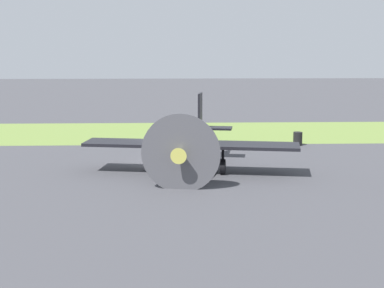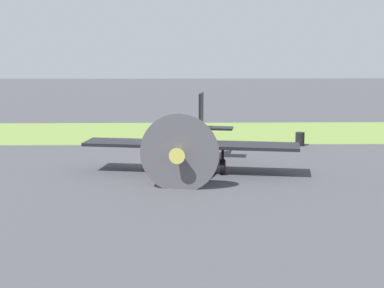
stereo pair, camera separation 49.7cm
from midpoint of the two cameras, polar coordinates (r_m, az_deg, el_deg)
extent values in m
plane|color=#424247|center=(33.54, -2.86, -2.06)|extent=(160.00, 160.00, 0.00)
cube|color=olive|center=(45.69, -2.68, 1.10)|extent=(120.00, 11.00, 0.01)
ellipsoid|color=black|center=(31.82, -0.45, 0.42)|extent=(2.77, 8.09, 1.45)
cube|color=black|center=(31.39, -0.57, -0.04)|extent=(11.42, 3.85, 0.16)
cube|color=black|center=(35.24, 0.37, 3.05)|extent=(0.33, 1.29, 2.23)
cube|color=black|center=(35.36, 0.37, 1.55)|extent=(3.87, 1.67, 0.12)
cone|color=#B7B24C|center=(27.66, -1.68, -1.00)|extent=(0.88, 0.93, 0.75)
cylinder|color=#4C4C51|center=(27.88, -1.60, -0.91)|extent=(3.70, 0.68, 3.75)
ellipsoid|color=#8CB2C6|center=(31.05, -0.63, 1.14)|extent=(1.08, 1.75, 0.82)
cylinder|color=black|center=(31.30, 2.49, -2.17)|extent=(0.39, 0.83, 0.80)
cylinder|color=black|center=(31.19, 2.50, -1.16)|extent=(0.14, 0.14, 1.12)
cylinder|color=black|center=(31.77, -3.63, -2.00)|extent=(0.39, 0.83, 0.80)
cylinder|color=black|center=(31.66, -3.64, -1.01)|extent=(0.14, 0.14, 1.12)
cylinder|color=black|center=(35.74, 0.39, -1.01)|extent=(0.20, 0.39, 0.37)
cylinder|color=black|center=(40.50, 9.66, 0.50)|extent=(0.60, 0.60, 0.90)
camera|label=1|loc=(0.25, -90.45, -0.08)|focal=56.17mm
camera|label=2|loc=(0.25, 89.55, 0.08)|focal=56.17mm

